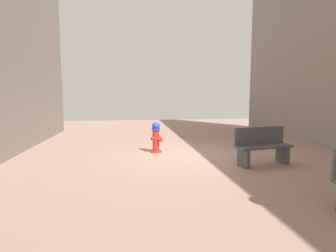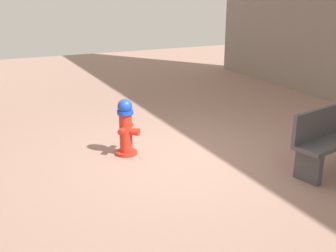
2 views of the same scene
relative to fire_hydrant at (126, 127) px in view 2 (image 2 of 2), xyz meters
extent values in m
plane|color=#9E7A6B|center=(-0.80, 0.52, -0.47)|extent=(23.40, 23.40, 0.00)
cylinder|color=red|center=(0.00, 0.00, -0.45)|extent=(0.35, 0.35, 0.05)
cylinder|color=red|center=(0.00, 0.00, -0.10)|extent=(0.21, 0.21, 0.64)
cylinder|color=blue|center=(0.00, 0.00, 0.25)|extent=(0.26, 0.26, 0.06)
sphere|color=blue|center=(0.00, 0.00, 0.35)|extent=(0.24, 0.24, 0.24)
cylinder|color=red|center=(-0.10, -0.11, -0.02)|extent=(0.16, 0.16, 0.09)
cylinder|color=red|center=(0.11, 0.10, -0.02)|extent=(0.16, 0.16, 0.09)
cylinder|color=red|center=(-0.11, 0.11, -0.06)|extent=(0.18, 0.18, 0.12)
cube|color=#4C4C51|center=(-1.95, 2.05, -0.25)|extent=(0.18, 0.41, 0.45)
cube|color=#4C4C51|center=(-2.53, 1.93, 0.01)|extent=(1.54, 0.72, 0.06)
cube|color=#4C4C51|center=(-2.49, 1.75, 0.26)|extent=(1.46, 0.35, 0.44)
camera|label=1|loc=(0.77, 8.13, 1.27)|focal=28.62mm
camera|label=2|loc=(2.08, 5.87, 2.10)|focal=43.34mm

